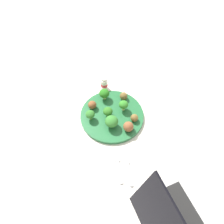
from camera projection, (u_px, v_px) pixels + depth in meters
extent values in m
plane|color=silver|center=(112.00, 117.00, 1.04)|extent=(4.00, 4.00, 0.00)
cylinder|color=#236638|center=(112.00, 116.00, 1.03)|extent=(0.28, 0.28, 0.02)
cylinder|color=#ADCE7D|center=(123.00, 108.00, 1.03)|extent=(0.02, 0.02, 0.02)
ellipsoid|color=#2F8026|center=(124.00, 105.00, 1.01)|extent=(0.04, 0.04, 0.03)
cylinder|color=#A0BB69|center=(104.00, 97.00, 1.07)|extent=(0.02, 0.02, 0.02)
ellipsoid|color=#246E1B|center=(104.00, 93.00, 1.05)|extent=(0.05, 0.05, 0.04)
cylinder|color=#97C36C|center=(91.00, 117.00, 1.01)|extent=(0.01, 0.01, 0.02)
ellipsoid|color=#30742B|center=(90.00, 114.00, 0.99)|extent=(0.04, 0.04, 0.03)
cylinder|color=#99C570|center=(112.00, 125.00, 0.99)|extent=(0.01, 0.01, 0.01)
ellipsoid|color=#327A2F|center=(112.00, 121.00, 0.96)|extent=(0.06, 0.06, 0.04)
cylinder|color=#A4C56B|center=(108.00, 114.00, 1.02)|extent=(0.01, 0.01, 0.01)
ellipsoid|color=#2E7022|center=(108.00, 111.00, 1.00)|extent=(0.04, 0.04, 0.03)
sphere|color=brown|center=(92.00, 105.00, 1.03)|extent=(0.04, 0.04, 0.04)
sphere|color=brown|center=(124.00, 96.00, 1.06)|extent=(0.04, 0.04, 0.04)
sphere|color=brown|center=(134.00, 118.00, 0.99)|extent=(0.03, 0.03, 0.03)
sphere|color=brown|center=(128.00, 127.00, 0.96)|extent=(0.04, 0.04, 0.04)
cube|color=white|center=(123.00, 169.00, 0.89)|extent=(0.18, 0.13, 0.01)
cube|color=silver|center=(119.00, 172.00, 0.88)|extent=(0.09, 0.01, 0.01)
cube|color=silver|center=(117.00, 158.00, 0.91)|extent=(0.03, 0.02, 0.01)
cube|color=silver|center=(129.00, 175.00, 0.87)|extent=(0.09, 0.01, 0.01)
cube|color=silver|center=(126.00, 157.00, 0.92)|extent=(0.06, 0.02, 0.01)
cylinder|color=white|center=(104.00, 84.00, 1.12)|extent=(0.03, 0.03, 0.06)
cylinder|color=red|center=(104.00, 84.00, 1.12)|extent=(0.03, 0.03, 0.02)
cylinder|color=silver|center=(104.00, 79.00, 1.09)|extent=(0.02, 0.02, 0.01)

